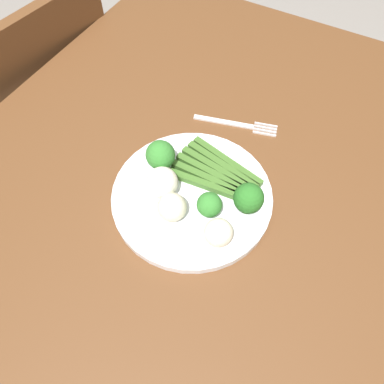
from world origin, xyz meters
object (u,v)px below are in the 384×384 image
at_px(cauliflower_edge, 172,207).
at_px(plate, 192,196).
at_px(chair, 50,116).
at_px(fork, 236,124).
at_px(asparagus_bundle, 217,173).
at_px(cauliflower_back, 219,233).
at_px(broccoli_left, 209,205).
at_px(cauliflower_right, 162,182).
at_px(dining_table, 189,220).
at_px(broccoli_front, 160,155).
at_px(broccoli_outer_edge, 249,198).

bearing_deg(cauliflower_edge, plate, 171.02).
relative_size(chair, fork, 5.30).
xyz_separation_m(asparagus_bundle, cauliflower_back, (0.11, 0.06, 0.02)).
distance_m(asparagus_bundle, cauliflower_edge, 0.11).
bearing_deg(cauliflower_edge, cauliflower_back, 87.28).
bearing_deg(chair, asparagus_bundle, 84.63).
height_order(broccoli_left, cauliflower_edge, broccoli_left).
relative_size(cauliflower_right, fork, 0.32).
relative_size(dining_table, broccoli_front, 18.85).
height_order(cauliflower_back, fork, cauliflower_back).
distance_m(cauliflower_back, fork, 0.26).
bearing_deg(plate, dining_table, -136.64).
bearing_deg(cauliflower_edge, cauliflower_right, -130.21).
relative_size(dining_table, asparagus_bundle, 7.44).
bearing_deg(broccoli_left, cauliflower_edge, -59.67).
bearing_deg(asparagus_bundle, cauliflower_back, 124.17).
bearing_deg(cauliflower_back, fork, -161.56).
xyz_separation_m(broccoli_outer_edge, cauliflower_right, (0.04, -0.14, -0.01)).
bearing_deg(cauliflower_right, dining_table, 139.75).
distance_m(asparagus_bundle, broccoli_left, 0.08).
distance_m(chair, cauliflower_edge, 0.71).
xyz_separation_m(cauliflower_back, cauliflower_right, (-0.04, -0.12, 0.00)).
bearing_deg(fork, broccoli_front, -126.72).
distance_m(broccoli_left, cauliflower_back, 0.05).
xyz_separation_m(chair, broccoli_outer_edge, (0.18, 0.69, 0.32)).
bearing_deg(chair, broccoli_left, 78.77).
distance_m(chair, fork, 0.65).
bearing_deg(broccoli_outer_edge, broccoli_left, -52.74).
height_order(asparagus_bundle, broccoli_left, broccoli_left).
height_order(cauliflower_edge, cauliflower_right, cauliflower_right).
relative_size(dining_table, chair, 1.34).
xyz_separation_m(asparagus_bundle, broccoli_left, (0.08, 0.02, 0.02)).
bearing_deg(broccoli_front, cauliflower_edge, 41.82).
xyz_separation_m(dining_table, broccoli_outer_edge, (-0.00, 0.11, 0.17)).
height_order(broccoli_left, cauliflower_right, cauliflower_right).
height_order(dining_table, asparagus_bundle, asparagus_bundle).
height_order(chair, cauliflower_edge, chair).
bearing_deg(chair, plate, 79.34).
distance_m(chair, broccoli_left, 0.74).
distance_m(broccoli_front, fork, 0.19).
bearing_deg(asparagus_bundle, cauliflower_edge, 82.29).
xyz_separation_m(asparagus_bundle, cauliflower_edge, (0.11, -0.03, 0.02)).
bearing_deg(fork, cauliflower_edge, -105.67).
xyz_separation_m(cauliflower_edge, fork, (-0.24, 0.00, -0.04)).
height_order(chair, broccoli_left, chair).
height_order(asparagus_bundle, fork, asparagus_bundle).
bearing_deg(asparagus_bundle, chair, -6.24).
xyz_separation_m(broccoli_outer_edge, cauliflower_edge, (0.07, -0.10, -0.01)).
bearing_deg(broccoli_outer_edge, broccoli_front, -91.70).
distance_m(cauliflower_right, fork, 0.22).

